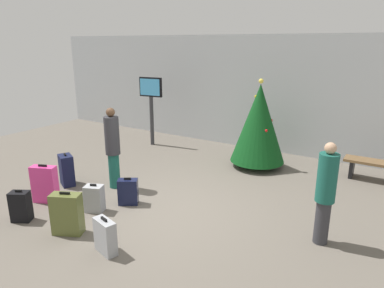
% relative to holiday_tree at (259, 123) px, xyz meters
% --- Properties ---
extents(ground_plane, '(16.00, 16.00, 0.00)m').
position_rel_holiday_tree_xyz_m(ground_plane, '(-0.56, -3.26, -1.14)').
color(ground_plane, '#665E54').
extents(back_wall, '(16.00, 0.20, 3.32)m').
position_rel_holiday_tree_xyz_m(back_wall, '(-0.56, 1.59, 0.52)').
color(back_wall, '#B7BCC1').
rests_on(back_wall, ground_plane).
extents(holiday_tree, '(1.37, 1.37, 2.25)m').
position_rel_holiday_tree_xyz_m(holiday_tree, '(0.00, 0.00, 0.00)').
color(holiday_tree, '#4C3319').
rests_on(holiday_tree, ground_plane).
extents(flight_info_kiosk, '(0.75, 0.18, 2.09)m').
position_rel_holiday_tree_xyz_m(flight_info_kiosk, '(-3.55, 0.16, 0.28)').
color(flight_info_kiosk, '#333338').
rests_on(flight_info_kiosk, ground_plane).
extents(waiting_bench, '(1.51, 0.44, 0.48)m').
position_rel_holiday_tree_xyz_m(waiting_bench, '(2.76, 0.51, -0.78)').
color(waiting_bench, brown).
rests_on(waiting_bench, ground_plane).
extents(traveller_0, '(0.41, 0.41, 1.78)m').
position_rel_holiday_tree_xyz_m(traveller_0, '(-2.15, -2.94, -0.20)').
color(traveller_0, '#19594C').
rests_on(traveller_0, ground_plane).
extents(traveller_1, '(0.37, 0.37, 1.67)m').
position_rel_holiday_tree_xyz_m(traveller_1, '(2.24, -2.84, -0.26)').
color(traveller_1, '#333338').
rests_on(traveller_1, ground_plane).
extents(suitcase_0, '(0.55, 0.43, 0.75)m').
position_rel_holiday_tree_xyz_m(suitcase_0, '(-1.42, -4.80, -0.79)').
color(suitcase_0, '#59602D').
rests_on(suitcase_0, ground_plane).
extents(suitcase_1, '(0.44, 0.39, 0.56)m').
position_rel_holiday_tree_xyz_m(suitcase_1, '(-1.32, -3.42, -0.89)').
color(suitcase_1, '#141938').
rests_on(suitcase_1, ground_plane).
extents(suitcase_2, '(0.54, 0.38, 0.79)m').
position_rel_holiday_tree_xyz_m(suitcase_2, '(-2.80, -4.23, -0.77)').
color(suitcase_2, '#E5388C').
rests_on(suitcase_2, ground_plane).
extents(suitcase_3, '(0.40, 0.35, 0.55)m').
position_rel_holiday_tree_xyz_m(suitcase_3, '(-1.66, -4.00, -0.89)').
color(suitcase_3, '#9EA0A5').
rests_on(suitcase_3, ground_plane).
extents(suitcase_4, '(0.45, 0.28, 0.58)m').
position_rel_holiday_tree_xyz_m(suitcase_4, '(-0.48, -4.87, -0.87)').
color(suitcase_4, '#9EA0A5').
rests_on(suitcase_4, ground_plane).
extents(suitcase_5, '(0.40, 0.35, 0.60)m').
position_rel_holiday_tree_xyz_m(suitcase_5, '(-2.49, -4.96, -0.86)').
color(suitcase_5, black).
rests_on(suitcase_5, ground_plane).
extents(suitcase_6, '(0.47, 0.41, 0.74)m').
position_rel_holiday_tree_xyz_m(suitcase_6, '(-3.15, -3.42, -0.80)').
color(suitcase_6, '#141938').
rests_on(suitcase_6, ground_plane).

